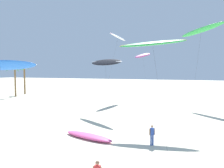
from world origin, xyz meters
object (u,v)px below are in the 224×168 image
Objects in this scene: flying_kite_8 at (153,43)px; grounded_kite_1 at (88,136)px; palm_tree_0 at (24,69)px; flying_kite_1 at (106,62)px; flying_kite_3 at (0,65)px; person_foreground_walker at (152,134)px; flying_kite_2 at (201,30)px; flying_kite_0 at (118,37)px; flying_kite_6 at (143,55)px; palm_tree_1 at (15,70)px.

flying_kite_8 is 1.98× the size of grounded_kite_1.
palm_tree_0 reaches higher than flying_kite_1.
person_foreground_walker is (13.58, 2.61, -5.73)m from flying_kite_3.
grounded_kite_1 is at bearing -121.79° from flying_kite_8.
flying_kite_2 is 28.63m from grounded_kite_1.
flying_kite_1 is at bearing -77.04° from flying_kite_0.
grounded_kite_1 is (2.95, -10.94, -7.15)m from flying_kite_1.
person_foreground_walker is (8.68, -10.64, -6.42)m from flying_kite_1.
grounded_kite_1 is (4.96, -42.28, -10.24)m from flying_kite_6.
person_foreground_walker is at bearing -99.89° from flying_kite_2.
flying_kite_6 is 43.78m from grounded_kite_1.
flying_kite_3 is at bearing -49.33° from palm_tree_0.
palm_tree_0 is 33.76m from flying_kite_1.
palm_tree_0 is at bearing 178.39° from flying_kite_0.
person_foreground_walker is (36.43, -21.23, -5.32)m from palm_tree_1.
person_foreground_walker is (10.68, -41.98, -9.51)m from flying_kite_6.
palm_tree_0 is 1.11× the size of flying_kite_3.
flying_kite_3 is (-4.90, -13.26, -0.70)m from flying_kite_1.
grounded_kite_1 is at bearing 16.41° from flying_kite_3.
flying_kite_1 is 8.50m from flying_kite_8.
flying_kite_0 reaches higher than flying_kite_3.
flying_kite_8 is at bearing -27.78° from palm_tree_0.
flying_kite_3 is 14.97m from person_foreground_walker.
flying_kite_2 is at bearing -4.24° from palm_tree_0.
palm_tree_1 is 33.33m from flying_kite_6.
flying_kite_2 reaches higher than person_foreground_walker.
grounded_kite_1 is at bearing -39.17° from palm_tree_0.
flying_kite_0 is at bearing 10.35° from palm_tree_1.
flying_kite_0 is 8.31× the size of person_foreground_walker.
flying_kite_3 is 0.63× the size of flying_kite_6.
flying_kite_3 is (22.85, -23.85, 0.41)m from palm_tree_1.
flying_kite_8 reaches higher than flying_kite_1.
palm_tree_1 is at bearing 133.77° from flying_kite_3.
palm_tree_0 is 0.58× the size of flying_kite_0.
flying_kite_6 is (-14.73, 18.72, -2.77)m from flying_kite_2.
flying_kite_3 is at bearing -110.29° from flying_kite_1.
flying_kite_0 is 29.77m from grounded_kite_1.
palm_tree_0 is 32.13m from flying_kite_6.
flying_kite_1 is 13.40m from grounded_kite_1.
flying_kite_6 is at bearing 104.92° from flying_kite_8.
flying_kite_0 is at bearing 87.08° from flying_kite_3.
flying_kite_1 is at bearing -27.86° from palm_tree_0.
flying_kite_0 is 16.51m from flying_kite_1.
flying_kite_1 is 1.48× the size of grounded_kite_1.
flying_kite_1 is 18.85m from flying_kite_2.
flying_kite_6 is at bearing 84.90° from flying_kite_0.
flying_kite_0 is 22.12m from flying_kite_8.
palm_tree_0 is at bearing 152.22° from flying_kite_8.
flying_kite_3 is at bearing -163.59° from grounded_kite_1.
flying_kite_0 is at bearing 115.30° from person_foreground_walker.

